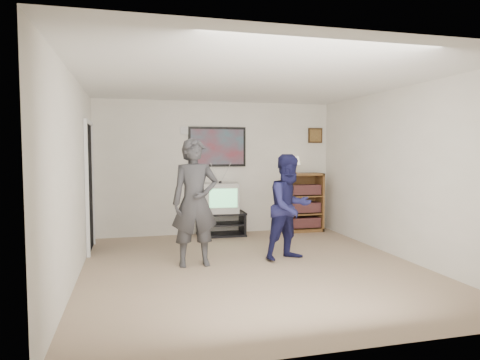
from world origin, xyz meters
name	(u,v)px	position (x,y,z in m)	size (l,w,h in m)	color
room_shell	(247,174)	(0.00, 0.35, 1.25)	(4.51, 5.00, 2.51)	#7C634E
media_stand	(221,224)	(0.02, 2.23, 0.22)	(0.89, 0.50, 0.44)	black
crt_television	(220,198)	(0.00, 2.23, 0.71)	(0.64, 0.54, 0.54)	#AEAEA8
bookshelf	(304,202)	(1.69, 2.28, 0.57)	(0.69, 0.40, 1.14)	brown
table_lamp	(295,165)	(1.51, 2.32, 1.30)	(0.20, 0.20, 0.32)	#F7E9BB
person_tall	(195,202)	(-0.74, 0.31, 0.88)	(0.64, 0.42, 1.75)	#333336
person_short	(290,207)	(0.63, 0.30, 0.77)	(0.75, 0.58, 1.53)	#191945
controller_left	(191,179)	(-0.76, 0.55, 1.19)	(0.04, 0.13, 0.04)	white
controller_right	(288,188)	(0.69, 0.53, 1.02)	(0.04, 0.13, 0.04)	white
poster	(217,147)	(0.00, 2.48, 1.65)	(1.10, 0.03, 0.75)	black
air_vent	(188,131)	(-0.55, 2.48, 1.95)	(0.28, 0.02, 0.14)	white
small_picture	(315,136)	(2.00, 2.48, 1.88)	(0.30, 0.03, 0.30)	black
doorway	(89,188)	(-2.23, 1.60, 1.00)	(0.03, 0.85, 2.00)	black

